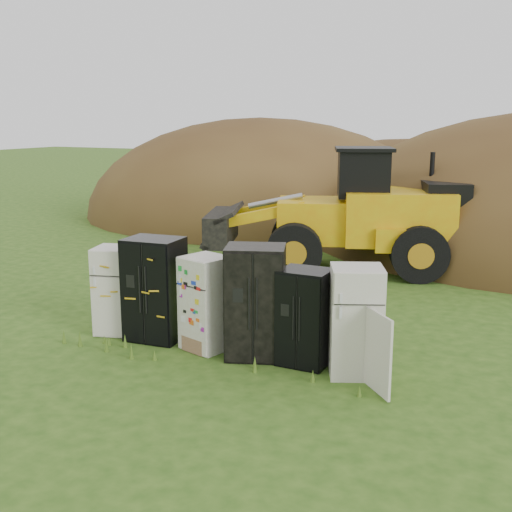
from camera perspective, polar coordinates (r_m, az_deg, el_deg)
The scene contains 10 objects.
ground at distance 11.55m, azimuth -2.27°, elevation -8.46°, with size 120.00×120.00×0.00m, color #2B4E15.
fridge_leftmost at distance 12.57m, azimuth -12.30°, elevation -2.98°, with size 0.74×0.71×1.68m, color silver, non-canonical shape.
fridge_black_side at distance 12.05m, azimuth -8.98°, elevation -2.93°, with size 1.00×0.79×1.92m, color black, non-canonical shape.
fridge_sticker at distance 11.45m, azimuth -4.41°, elevation -4.19°, with size 0.75×0.70×1.69m, color silver, non-canonical shape.
fridge_dark_mid at distance 11.02m, azimuth -0.05°, elevation -4.11°, with size 1.00×0.81×1.95m, color black, non-canonical shape.
fridge_black_right at distance 10.77m, azimuth 4.36°, elevation -5.45°, with size 0.82×0.68×1.63m, color black, non-canonical shape.
fridge_open_door at distance 10.41m, azimuth 8.87°, elevation -5.75°, with size 0.81×0.75×1.79m, color silver, non-canonical shape.
wheel_loader at distance 17.28m, azimuth 6.64°, elevation 4.10°, with size 6.84×2.77×3.31m, color gold, non-canonical shape.
dirt_mound_left at distance 26.03m, azimuth 0.33°, elevation 3.25°, with size 15.04×11.28×8.13m, color #472D16.
dirt_mound_back at distance 28.72m, azimuth 14.05°, elevation 3.73°, with size 16.36×10.91×6.37m, color #472D16.
Camera 1 is at (5.13, -9.51, 4.09)m, focal length 45.00 mm.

